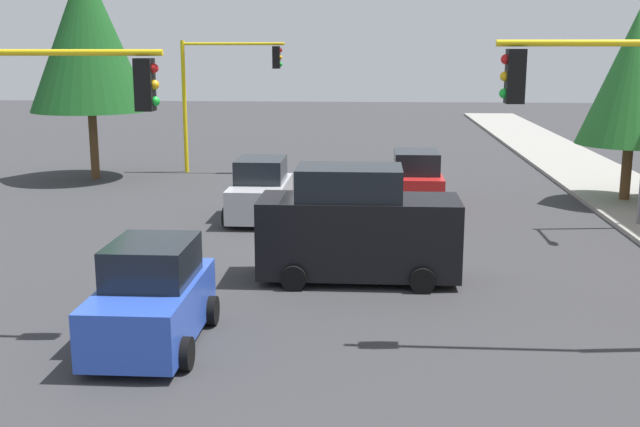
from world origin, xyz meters
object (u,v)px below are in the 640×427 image
delivery_van_black (357,228)px  car_blue (152,299)px  traffic_signal_far_right (223,80)px  car_red (416,181)px  tree_roadside_mid (634,78)px  traffic_signal_near_right (26,133)px  tree_opposite_side (87,36)px  car_silver (261,191)px

delivery_van_black → car_blue: bearing=-40.4°
traffic_signal_far_right → car_red: size_ratio=1.48×
traffic_signal_far_right → car_red: 11.15m
tree_roadside_mid → car_red: 8.44m
traffic_signal_near_right → tree_opposite_side: bearing=-163.6°
traffic_signal_near_right → tree_opposite_side: size_ratio=0.62×
traffic_signal_far_right → tree_opposite_side: bearing=-69.3°
traffic_signal_far_right → traffic_signal_near_right: (20.00, 0.03, -0.15)m
traffic_signal_near_right → car_silver: size_ratio=1.45×
tree_roadside_mid → car_blue: 19.96m
delivery_van_black → tree_opposite_side: bearing=-140.6°
delivery_van_black → car_red: delivery_van_black is taller
tree_opposite_side → delivery_van_black: bearing=39.4°
car_blue → tree_roadside_mid: bearing=137.4°
car_silver → traffic_signal_far_right: bearing=-162.6°
car_red → tree_roadside_mid: bearing=96.9°
traffic_signal_near_right → car_silver: (-10.65, 2.90, -3.07)m
traffic_signal_far_right → tree_opposite_side: size_ratio=0.64×
car_silver → traffic_signal_near_right: bearing=-15.2°
car_silver → car_blue: bearing=-2.6°
car_red → car_silver: same height
tree_opposite_side → traffic_signal_far_right: bearing=110.7°
traffic_signal_near_right → car_silver: 11.46m
tree_roadside_mid → delivery_van_black: tree_roadside_mid is taller
delivery_van_black → car_blue: delivery_van_black is taller
traffic_signal_far_right → car_blue: traffic_signal_far_right is taller
tree_opposite_side → tree_roadside_mid: 21.43m
car_blue → traffic_signal_near_right: bearing=-100.9°
tree_opposite_side → car_silver: tree_opposite_side is taller
traffic_signal_near_right → car_silver: bearing=164.8°
traffic_signal_far_right → delivery_van_black: size_ratio=1.21×
delivery_van_black → car_silver: delivery_van_black is taller
delivery_van_black → car_silver: size_ratio=1.24×
tree_roadside_mid → delivery_van_black: (10.00, -9.49, -3.20)m
traffic_signal_near_right → delivery_van_black: size_ratio=1.17×
traffic_signal_near_right → delivery_van_black: (-4.00, 6.20, -2.69)m
traffic_signal_far_right → car_red: (6.91, 8.14, -3.22)m
car_blue → delivery_van_black: bearing=139.6°
tree_roadside_mid → car_silver: size_ratio=1.77×
tree_opposite_side → delivery_van_black: tree_opposite_side is taller
delivery_van_black → car_red: bearing=168.2°
tree_opposite_side → car_silver: bearing=48.2°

